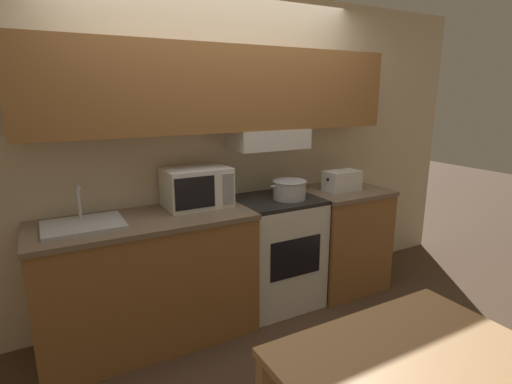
{
  "coord_description": "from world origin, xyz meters",
  "views": [
    {
      "loc": [
        -1.28,
        -2.98,
        1.76
      ],
      "look_at": [
        0.05,
        -0.56,
        1.08
      ],
      "focal_mm": 28.0,
      "sensor_mm": 36.0,
      "label": 1
    }
  ],
  "objects_px": {
    "stove_range": "(276,251)",
    "sink_basin": "(83,224)",
    "microwave": "(197,187)",
    "toaster": "(342,181)",
    "dining_table": "(417,384)",
    "cooking_pot": "(289,189)"
  },
  "relations": [
    {
      "from": "microwave",
      "to": "sink_basin",
      "type": "relative_size",
      "value": 0.97
    },
    {
      "from": "cooking_pot",
      "to": "dining_table",
      "type": "distance_m",
      "value": 1.86
    },
    {
      "from": "stove_range",
      "to": "sink_basin",
      "type": "height_order",
      "value": "sink_basin"
    },
    {
      "from": "stove_range",
      "to": "sink_basin",
      "type": "distance_m",
      "value": 1.55
    },
    {
      "from": "microwave",
      "to": "dining_table",
      "type": "xyz_separation_m",
      "value": [
        0.19,
        -1.91,
        -0.44
      ]
    },
    {
      "from": "stove_range",
      "to": "microwave",
      "type": "distance_m",
      "value": 0.9
    },
    {
      "from": "stove_range",
      "to": "toaster",
      "type": "xyz_separation_m",
      "value": [
        0.65,
        -0.04,
        0.55
      ]
    },
    {
      "from": "microwave",
      "to": "dining_table",
      "type": "relative_size",
      "value": 0.45
    },
    {
      "from": "stove_range",
      "to": "microwave",
      "type": "xyz_separation_m",
      "value": [
        -0.65,
        0.1,
        0.61
      ]
    },
    {
      "from": "toaster",
      "to": "sink_basin",
      "type": "height_order",
      "value": "sink_basin"
    },
    {
      "from": "stove_range",
      "to": "toaster",
      "type": "relative_size",
      "value": 2.91
    },
    {
      "from": "stove_range",
      "to": "sink_basin",
      "type": "relative_size",
      "value": 1.88
    },
    {
      "from": "toaster",
      "to": "dining_table",
      "type": "relative_size",
      "value": 0.3
    },
    {
      "from": "stove_range",
      "to": "cooking_pot",
      "type": "relative_size",
      "value": 2.63
    },
    {
      "from": "cooking_pot",
      "to": "dining_table",
      "type": "height_order",
      "value": "cooking_pot"
    },
    {
      "from": "microwave",
      "to": "stove_range",
      "type": "bearing_deg",
      "value": -8.79
    },
    {
      "from": "cooking_pot",
      "to": "toaster",
      "type": "height_order",
      "value": "toaster"
    },
    {
      "from": "microwave",
      "to": "toaster",
      "type": "height_order",
      "value": "microwave"
    },
    {
      "from": "cooking_pot",
      "to": "microwave",
      "type": "bearing_deg",
      "value": 166.88
    },
    {
      "from": "sink_basin",
      "to": "microwave",
      "type": "bearing_deg",
      "value": 8.09
    },
    {
      "from": "cooking_pot",
      "to": "microwave",
      "type": "distance_m",
      "value": 0.75
    },
    {
      "from": "sink_basin",
      "to": "dining_table",
      "type": "distance_m",
      "value": 2.08
    }
  ]
}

